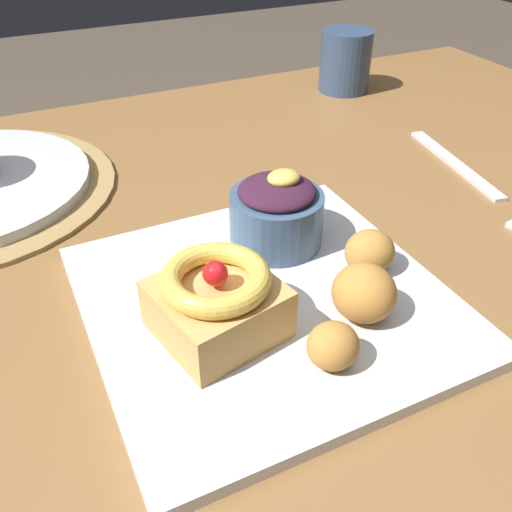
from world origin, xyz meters
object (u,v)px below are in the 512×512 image
object	(u,v)px
front_plate	(266,301)
fritter_middle	(333,346)
fritter_back	(370,252)
knife	(455,163)
berry_ramekin	(275,211)
cake_slice	(217,301)
coffee_mug	(345,61)
fritter_front	(364,293)

from	to	relation	value
front_plate	fritter_middle	bearing A→B (deg)	-84.76
fritter_back	knife	distance (m)	0.27
fritter_back	berry_ramekin	bearing A→B (deg)	124.04
cake_slice	coffee_mug	size ratio (longest dim) A/B	1.11
fritter_back	knife	xyz separation A→B (m)	(0.23, 0.14, -0.03)
berry_ramekin	fritter_front	world-z (taller)	berry_ramekin
fritter_middle	knife	xyz separation A→B (m)	(0.32, 0.23, -0.03)
berry_ramekin	cake_slice	bearing A→B (deg)	-136.10
berry_ramekin	fritter_middle	distance (m)	0.17
front_plate	coffee_mug	xyz separation A→B (m)	(0.35, 0.43, 0.04)
coffee_mug	knife	bearing A→B (deg)	-94.52
fritter_front	fritter_back	bearing A→B (deg)	50.49
front_plate	fritter_middle	size ratio (longest dim) A/B	7.55
front_plate	coffee_mug	world-z (taller)	coffee_mug
berry_ramekin	fritter_middle	bearing A→B (deg)	-102.62
berry_ramekin	coffee_mug	world-z (taller)	coffee_mug
front_plate	knife	world-z (taller)	front_plate
front_plate	fritter_front	bearing A→B (deg)	-43.53
cake_slice	knife	xyz separation A→B (m)	(0.38, 0.16, -0.04)
berry_ramekin	front_plate	bearing A→B (deg)	-121.55
fritter_front	coffee_mug	size ratio (longest dim) A/B	0.56
fritter_middle	cake_slice	bearing A→B (deg)	131.56
cake_slice	fritter_front	world-z (taller)	cake_slice
berry_ramekin	knife	bearing A→B (deg)	12.85
knife	coffee_mug	distance (m)	0.29
fritter_middle	berry_ramekin	bearing A→B (deg)	77.38
cake_slice	fritter_back	world-z (taller)	cake_slice
cake_slice	coffee_mug	bearing A→B (deg)	47.79
fritter_middle	fritter_back	world-z (taller)	fritter_back
front_plate	knife	size ratio (longest dim) A/B	1.53
cake_slice	coffee_mug	xyz separation A→B (m)	(0.40, 0.45, 0.00)
front_plate	fritter_back	distance (m)	0.10
cake_slice	knife	distance (m)	0.41
berry_ramekin	fritter_middle	xyz separation A→B (m)	(-0.04, -0.16, -0.01)
fritter_middle	knife	distance (m)	0.39
fritter_middle	knife	size ratio (longest dim) A/B	0.20
front_plate	cake_slice	bearing A→B (deg)	-158.24
fritter_front	knife	bearing A→B (deg)	35.24
front_plate	fritter_middle	distance (m)	0.09
fritter_middle	front_plate	bearing A→B (deg)	95.24
fritter_middle	coffee_mug	size ratio (longest dim) A/B	0.42
fritter_middle	coffee_mug	xyz separation A→B (m)	(0.34, 0.51, 0.02)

